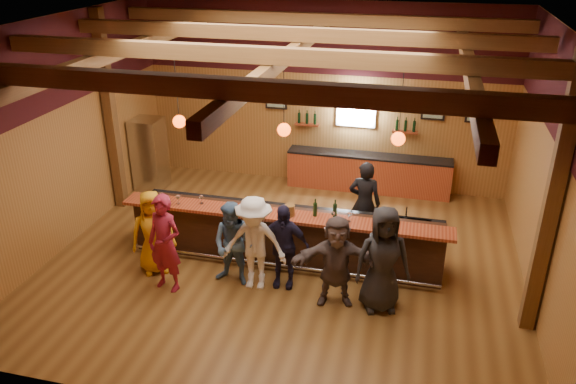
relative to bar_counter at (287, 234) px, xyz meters
name	(u,v)px	position (x,y,z in m)	size (l,w,h in m)	color
room	(285,101)	(-0.02, -0.09, 2.69)	(9.04, 9.00, 4.52)	brown
bar_counter	(287,234)	(0.00, 0.00, 0.00)	(6.30, 1.07, 1.11)	black
back_bar_cabinet	(368,173)	(1.18, 3.57, -0.05)	(4.00, 0.52, 0.95)	maroon
window	(356,107)	(0.78, 3.80, 1.53)	(0.95, 0.09, 0.95)	silver
framed_pictures	(393,108)	(1.65, 3.79, 1.58)	(5.35, 0.05, 0.45)	black
wine_shelves	(355,125)	(0.78, 3.73, 1.10)	(3.00, 0.18, 0.30)	maroon
pendant_lights	(284,129)	(-0.02, -0.15, 2.19)	(4.24, 0.24, 1.37)	black
stainless_fridge	(150,154)	(-4.12, 2.45, 0.38)	(0.70, 0.70, 1.80)	silver
customer_orange	(153,232)	(-2.30, -1.06, 0.30)	(0.80, 0.52, 1.64)	orange
customer_redvest	(165,243)	(-1.83, -1.55, 0.39)	(0.67, 0.44, 1.83)	maroon
customer_denim	(233,244)	(-0.72, -1.10, 0.28)	(0.78, 0.61, 1.61)	#4B6F96
customer_white	(254,243)	(-0.31, -1.14, 0.37)	(1.16, 0.66, 1.79)	white
customer_navy	(283,246)	(0.16, -0.96, 0.29)	(0.95, 0.39, 1.62)	#1D1A35
customer_brown	(336,261)	(1.17, -1.26, 0.31)	(1.54, 0.49, 1.66)	#584947
customer_dark	(383,259)	(1.94, -1.22, 0.43)	(0.93, 0.60, 1.90)	black
bartender	(364,203)	(1.38, 0.95, 0.38)	(0.65, 0.43, 1.79)	black
ice_bucket	(290,210)	(0.13, -0.34, 0.69)	(0.19, 0.19, 0.21)	brown
bottle_a	(315,209)	(0.60, -0.25, 0.72)	(0.08, 0.08, 0.35)	black
bottle_b	(335,210)	(0.96, -0.21, 0.73)	(0.08, 0.08, 0.35)	black
glass_a	(161,195)	(-2.44, -0.34, 0.72)	(0.08, 0.08, 0.19)	silver
glass_b	(178,198)	(-2.06, -0.39, 0.73)	(0.09, 0.09, 0.20)	silver
glass_c	(201,197)	(-1.64, -0.26, 0.72)	(0.08, 0.08, 0.18)	silver
glass_d	(228,204)	(-1.04, -0.43, 0.73)	(0.09, 0.09, 0.19)	silver
glass_e	(262,203)	(-0.42, -0.25, 0.73)	(0.09, 0.09, 0.20)	silver
glass_f	(333,214)	(0.95, -0.34, 0.71)	(0.08, 0.08, 0.18)	silver
glass_g	(349,215)	(1.24, -0.33, 0.72)	(0.08, 0.08, 0.19)	silver
glass_h	(379,218)	(1.78, -0.32, 0.72)	(0.08, 0.08, 0.19)	silver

